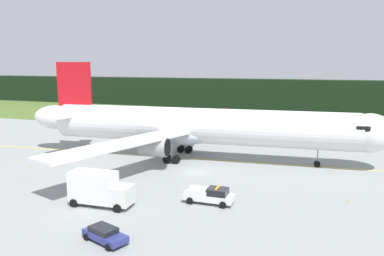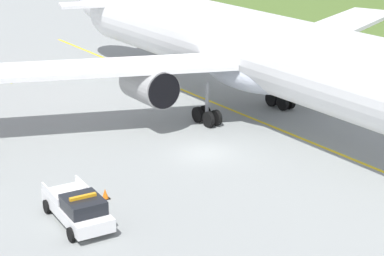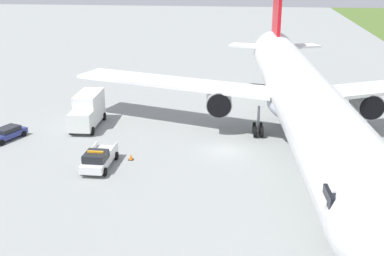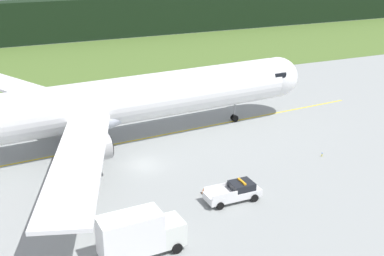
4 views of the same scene
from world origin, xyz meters
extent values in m
plane|color=gray|center=(0.00, 0.00, 0.00)|extent=(320.00, 320.00, 0.00)
cube|color=#4D692B|center=(0.00, 53.83, 0.02)|extent=(320.00, 41.61, 0.04)
cube|color=black|center=(0.00, 78.56, 5.08)|extent=(288.00, 7.07, 10.16)
cube|color=yellow|center=(-1.91, 7.21, 0.00)|extent=(76.81, 6.09, 0.01)
cylinder|color=white|center=(-1.91, 7.21, 5.48)|extent=(48.42, 9.24, 5.64)
ellipsoid|color=white|center=(23.21, 9.10, 5.48)|extent=(6.61, 6.09, 5.64)
ellipsoid|color=white|center=(-27.59, 5.27, 5.90)|extent=(9.31, 4.89, 4.23)
ellipsoid|color=#B0B6C3|center=(-4.31, 7.03, 3.93)|extent=(10.37, 6.65, 3.10)
cube|color=black|center=(21.89, 9.00, 6.47)|extent=(2.20, 5.48, 0.70)
cube|color=white|center=(-10.14, 19.64, 4.78)|extent=(14.69, 23.29, 0.35)
cylinder|color=#9E9E9E|center=(-7.14, 14.76, 3.45)|extent=(4.19, 3.06, 2.76)
cylinder|color=black|center=(-5.10, 14.91, 3.45)|extent=(0.31, 2.55, 2.54)
cube|color=white|center=(-8.18, -6.32, 4.78)|extent=(11.64, 24.02, 0.35)
cylinder|color=#9E9E9E|center=(-5.95, -1.04, 3.45)|extent=(4.19, 3.06, 2.76)
cylinder|color=black|center=(-3.91, -0.89, 3.45)|extent=(0.31, 2.55, 2.54)
cube|color=red|center=(-24.00, 5.54, 11.07)|extent=(6.37, 0.92, 8.92)
cube|color=white|center=(-24.74, 8.72, 6.47)|extent=(4.63, 6.56, 0.28)
cube|color=white|center=(-24.26, 2.28, 6.47)|extent=(3.88, 6.48, 0.28)
cylinder|color=gray|center=(16.33, 8.58, 1.78)|extent=(0.20, 0.20, 2.66)
cylinder|color=black|center=(16.31, 8.84, 0.45)|extent=(0.91, 0.29, 0.90)
cylinder|color=black|center=(16.35, 8.32, 0.45)|extent=(0.91, 0.29, 0.90)
cylinder|color=gray|center=(-5.58, 10.61, 1.93)|extent=(0.28, 0.28, 2.66)
cylinder|color=black|center=(-4.86, 10.31, 0.60)|extent=(1.22, 0.39, 1.20)
cylinder|color=black|center=(-4.91, 11.01, 0.60)|extent=(1.22, 0.39, 1.20)
cylinder|color=black|center=(-6.25, 10.20, 0.60)|extent=(1.22, 0.39, 1.20)
cylinder|color=black|center=(-6.30, 10.90, 0.60)|extent=(1.22, 0.39, 1.20)
cylinder|color=gray|center=(-5.03, 3.30, 1.93)|extent=(0.28, 0.28, 2.66)
cylinder|color=black|center=(-4.36, 3.70, 0.60)|extent=(1.22, 0.39, 1.20)
cylinder|color=black|center=(-4.30, 3.00, 0.60)|extent=(1.22, 0.39, 1.20)
cylinder|color=black|center=(-5.75, 3.59, 0.60)|extent=(1.22, 0.39, 1.20)
cylinder|color=black|center=(-5.70, 2.90, 0.60)|extent=(1.22, 0.39, 1.20)
cube|color=silver|center=(5.38, -11.12, 0.73)|extent=(5.49, 2.07, 0.70)
cube|color=black|center=(6.37, -11.12, 1.43)|extent=(2.20, 1.90, 0.70)
cube|color=silver|center=(4.07, -10.13, 1.31)|extent=(2.63, 0.11, 0.45)
cube|color=silver|center=(4.06, -12.08, 1.31)|extent=(2.63, 0.11, 0.45)
cube|color=orange|center=(6.37, -11.12, 1.86)|extent=(0.21, 1.44, 0.16)
cylinder|color=black|center=(7.25, -10.08, 0.38)|extent=(0.76, 0.24, 0.76)
cylinder|color=black|center=(7.24, -12.17, 0.38)|extent=(0.76, 0.24, 0.76)
cylinder|color=black|center=(3.52, -10.06, 0.38)|extent=(0.76, 0.24, 0.76)
cylinder|color=black|center=(3.51, -12.15, 0.38)|extent=(0.76, 0.24, 0.76)
cube|color=silver|center=(-2.85, -15.68, 1.45)|extent=(2.01, 2.48, 2.00)
cube|color=white|center=(-6.30, -15.84, 2.10)|extent=(5.12, 2.63, 3.31)
cylinder|color=#99999E|center=(-5.30, -15.79, 0.36)|extent=(0.77, 0.14, 1.04)
cylinder|color=#99999E|center=(-7.30, -15.88, 0.36)|extent=(0.77, 0.14, 1.04)
cylinder|color=black|center=(-2.90, -14.48, 0.45)|extent=(0.91, 0.30, 0.90)
cylinder|color=black|center=(-2.79, -16.88, 0.45)|extent=(0.91, 0.30, 0.90)
cylinder|color=black|center=(-8.11, -14.72, 0.45)|extent=(0.91, 0.30, 0.90)
cylinder|color=black|center=(-8.00, -17.11, 0.45)|extent=(0.91, 0.30, 0.90)
cube|color=navy|center=(-0.40, -22.99, 0.57)|extent=(4.65, 3.14, 0.55)
cube|color=black|center=(-0.60, -22.91, 1.08)|extent=(2.80, 2.29, 0.45)
cylinder|color=black|center=(1.32, -22.66, 0.30)|extent=(0.63, 0.38, 0.60)
cylinder|color=black|center=(0.70, -24.35, 0.30)|extent=(0.63, 0.38, 0.60)
cylinder|color=black|center=(-1.51, -21.62, 0.30)|extent=(0.63, 0.38, 0.60)
cylinder|color=black|center=(-2.13, -23.31, 0.30)|extent=(0.63, 0.38, 0.60)
cube|color=black|center=(3.43, -8.68, 0.01)|extent=(0.49, 0.49, 0.03)
cone|color=orange|center=(3.43, -8.68, 0.32)|extent=(0.38, 0.38, 0.59)
cylinder|color=yellow|center=(19.93, -6.19, 0.18)|extent=(0.10, 0.10, 0.36)
sphere|color=blue|center=(19.93, -6.19, 0.41)|extent=(0.12, 0.12, 0.12)
cylinder|color=yellow|center=(-23.74, -6.19, 0.18)|extent=(0.10, 0.10, 0.36)
sphere|color=blue|center=(-23.74, -6.19, 0.41)|extent=(0.12, 0.12, 0.12)
camera|label=1|loc=(16.92, -49.50, 15.24)|focal=35.48mm
camera|label=2|loc=(36.97, -22.47, 16.75)|focal=64.45mm
camera|label=3|loc=(45.06, 2.22, 17.90)|focal=45.55mm
camera|label=4|loc=(-15.22, -47.84, 23.61)|focal=45.83mm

